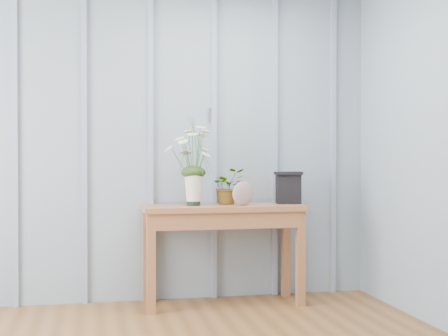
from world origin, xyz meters
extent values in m
cube|color=#8C9DAB|center=(0.00, 2.25, 1.25)|extent=(4.00, 0.01, 2.50)
cube|color=#ADAEB2|center=(0.72, 2.23, 1.45)|extent=(0.03, 0.01, 0.10)
cube|color=#8996B0|center=(-0.75, 2.23, 1.25)|extent=(0.04, 0.03, 2.50)
cube|color=#8996B0|center=(-0.25, 2.23, 1.25)|extent=(0.04, 0.03, 2.50)
cube|color=#8996B0|center=(0.25, 2.23, 1.25)|extent=(0.04, 0.03, 2.50)
cube|color=#8996B0|center=(0.75, 2.23, 1.25)|extent=(0.04, 0.03, 2.50)
cube|color=#8996B0|center=(1.25, 2.23, 1.25)|extent=(0.04, 0.03, 2.50)
cube|color=#8996B0|center=(1.75, 2.23, 1.25)|extent=(0.04, 0.03, 2.50)
cube|color=#935933|center=(0.77, 1.99, 0.73)|extent=(1.20, 0.45, 0.04)
cube|color=#935933|center=(0.77, 1.99, 0.65)|extent=(1.13, 0.42, 0.12)
cube|color=#935933|center=(0.21, 1.81, 0.35)|extent=(0.06, 0.06, 0.71)
cube|color=#935933|center=(1.32, 1.81, 0.35)|extent=(0.06, 0.06, 0.71)
cube|color=#935933|center=(0.21, 2.17, 0.35)|extent=(0.06, 0.06, 0.71)
cube|color=#935933|center=(1.32, 2.17, 0.35)|extent=(0.06, 0.06, 0.71)
cylinder|color=black|center=(0.55, 1.99, 0.78)|extent=(0.10, 0.10, 0.06)
cone|color=white|center=(0.55, 1.99, 0.88)|extent=(0.19, 0.19, 0.24)
ellipsoid|color=#1D3710|center=(0.55, 1.99, 1.00)|extent=(0.19, 0.15, 0.10)
imported|color=#1D3710|center=(0.83, 2.08, 0.89)|extent=(0.29, 0.27, 0.27)
ellipsoid|color=#7B4755|center=(0.90, 1.89, 0.84)|extent=(0.19, 0.10, 0.18)
cube|color=black|center=(1.30, 2.03, 0.86)|extent=(0.20, 0.16, 0.23)
cube|color=black|center=(1.30, 2.03, 0.99)|extent=(0.22, 0.18, 0.02)
camera|label=1|loc=(-0.19, -2.59, 1.10)|focal=50.00mm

